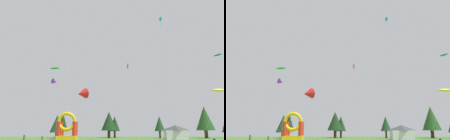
# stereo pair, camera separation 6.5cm
# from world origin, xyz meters

# --- Properties ---
(kite_pink_diamond) EXTENTS (3.12, 5.34, 20.50)m
(kite_pink_diamond) POSITION_xyz_m (5.09, 28.25, 19.76)
(kite_pink_diamond) COLOR #EA599E
(kite_pink_diamond) RESTS_ON ground_plane
(kite_teal_parafoil) EXTENTS (5.46, 8.14, 19.49)m
(kite_teal_parafoil) POSITION_xyz_m (24.40, 15.27, 19.13)
(kite_teal_parafoil) COLOR #0C7F7A
(kite_teal_parafoil) RESTS_ON ground_plane
(kite_red_delta) EXTENTS (2.88, 3.15, 10.26)m
(kite_red_delta) POSITION_xyz_m (-5.61, 8.65, 9.13)
(kite_red_delta) COLOR red
(kite_red_delta) RESTS_ON ground_plane
(kite_purple_delta) EXTENTS (3.02, 2.87, 16.55)m
(kite_purple_delta) POSITION_xyz_m (-15.66, 29.73, 15.68)
(kite_purple_delta) COLOR purple
(kite_purple_delta) RESTS_ON ground_plane
(kite_cyan_diamond) EXTENTS (4.34, 11.55, 27.07)m
(kite_cyan_diamond) POSITION_xyz_m (11.00, 12.85, 26.05)
(kite_cyan_diamond) COLOR #19B7CC
(kite_cyan_diamond) RESTS_ON ground_plane
(kite_white_diamond) EXTENTS (3.19, 5.20, 23.92)m
(kite_white_diamond) POSITION_xyz_m (-11.29, 21.68, 23.13)
(kite_white_diamond) COLOR white
(kite_white_diamond) RESTS_ON ground_plane
(kite_green_parafoil) EXTENTS (5.71, 2.61, 14.98)m
(kite_green_parafoil) POSITION_xyz_m (-11.45, 10.82, 14.61)
(kite_green_parafoil) COLOR green
(kite_green_parafoil) RESTS_ON ground_plane
(kite_yellow_parafoil) EXTENTS (5.17, 1.07, 9.58)m
(kite_yellow_parafoil) POSITION_xyz_m (18.35, 4.53, 9.20)
(kite_yellow_parafoil) COLOR yellow
(kite_yellow_parafoil) RESTS_ON ground_plane
(person_midfield) EXTENTS (0.37, 0.37, 1.58)m
(person_midfield) POSITION_xyz_m (-11.91, 6.78, 0.94)
(person_midfield) COLOR #724C8C
(person_midfield) RESTS_ON ground_plane
(person_far_side) EXTENTS (0.41, 0.41, 1.84)m
(person_far_side) POSITION_xyz_m (-13.79, 3.27, 1.09)
(person_far_side) COLOR black
(person_far_side) RESTS_ON ground_plane
(inflatable_red_slide) EXTENTS (5.30, 4.00, 7.23)m
(inflatable_red_slide) POSITION_xyz_m (-11.58, 29.88, 2.73)
(inflatable_red_slide) COLOR yellow
(inflatable_red_slide) RESTS_ON ground_plane
(festival_tent) EXTENTS (5.83, 3.46, 3.77)m
(festival_tent) POSITION_xyz_m (17.83, 30.02, 1.88)
(festival_tent) COLOR silver
(festival_tent) RESTS_ON ground_plane
(tree_row_1) EXTENTS (4.66, 4.66, 7.42)m
(tree_row_1) POSITION_xyz_m (-17.40, 44.82, 4.53)
(tree_row_1) COLOR #4C331E
(tree_row_1) RESTS_ON ground_plane
(tree_row_2) EXTENTS (3.31, 3.31, 7.68)m
(tree_row_2) POSITION_xyz_m (-14.73, 40.64, 4.82)
(tree_row_2) COLOR #4C331E
(tree_row_2) RESTS_ON ground_plane
(tree_row_3) EXTENTS (5.10, 5.10, 8.45)m
(tree_row_3) POSITION_xyz_m (-0.14, 44.13, 5.35)
(tree_row_3) COLOR #4C331E
(tree_row_3) RESTS_ON ground_plane
(tree_row_4) EXTENTS (3.59, 3.59, 7.06)m
(tree_row_4) POSITION_xyz_m (1.80, 45.64, 4.55)
(tree_row_4) COLOR #4C331E
(tree_row_4) RESTS_ON ground_plane
(tree_row_5) EXTENTS (3.35, 3.35, 6.84)m
(tree_row_5) POSITION_xyz_m (16.09, 41.34, 4.45)
(tree_row_5) COLOR #4C331E
(tree_row_5) RESTS_ON ground_plane
(tree_row_6) EXTENTS (5.81, 5.81, 9.95)m
(tree_row_6) POSITION_xyz_m (30.60, 40.53, 6.12)
(tree_row_6) COLOR #4C331E
(tree_row_6) RESTS_ON ground_plane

